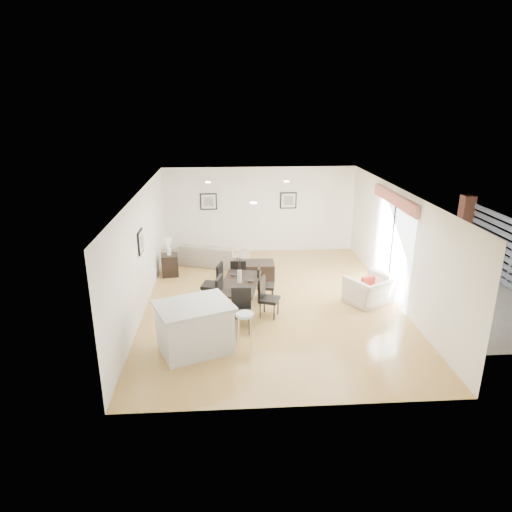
{
  "coord_description": "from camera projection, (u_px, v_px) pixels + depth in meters",
  "views": [
    {
      "loc": [
        -1.04,
        -10.05,
        4.64
      ],
      "look_at": [
        -0.35,
        0.4,
        1.05
      ],
      "focal_mm": 32.0,
      "sensor_mm": 36.0,
      "label": 1
    }
  ],
  "objects": [
    {
      "name": "wall_left",
      "position": [
        142.0,
        252.0,
        10.43
      ],
      "size": [
        0.04,
        8.0,
        2.7
      ],
      "primitive_type": "cube",
      "color": "white",
      "rests_on": "ground"
    },
    {
      "name": "sofa",
      "position": [
        210.0,
        254.0,
        13.51
      ],
      "size": [
        2.35,
        1.57,
        0.64
      ],
      "primitive_type": "imported",
      "rotation": [
        0.0,
        0.0,
        2.78
      ],
      "color": "#A49985",
      "rests_on": "ground"
    },
    {
      "name": "table_lamp",
      "position": [
        168.0,
        245.0,
        12.46
      ],
      "size": [
        0.24,
        0.24,
        0.46
      ],
      "color": "white",
      "rests_on": "side_table"
    },
    {
      "name": "vase",
      "position": [
        239.0,
        271.0,
        10.36
      ],
      "size": [
        0.67,
        1.1,
        0.62
      ],
      "color": "white",
      "rests_on": "dining_table"
    },
    {
      "name": "dining_chair_efar",
      "position": [
        263.0,
        282.0,
        10.94
      ],
      "size": [
        0.46,
        0.46,
        0.89
      ],
      "rotation": [
        0.0,
        0.0,
        1.41
      ],
      "color": "black",
      "rests_on": "ground"
    },
    {
      "name": "coffee_table",
      "position": [
        254.0,
        270.0,
        12.48
      ],
      "size": [
        1.13,
        0.69,
        0.45
      ],
      "primitive_type": "cube",
      "rotation": [
        0.0,
        0.0,
        -0.02
      ],
      "color": "black",
      "rests_on": "ground"
    },
    {
      "name": "ceiling",
      "position": [
        273.0,
        192.0,
        10.18
      ],
      "size": [
        6.0,
        8.0,
        0.02
      ],
      "primitive_type": "cube",
      "color": "white",
      "rests_on": "wall_back"
    },
    {
      "name": "dining_chair_enear",
      "position": [
        266.0,
        295.0,
        10.19
      ],
      "size": [
        0.54,
        0.54,
        0.92
      ],
      "rotation": [
        0.0,
        0.0,
        1.2
      ],
      "color": "black",
      "rests_on": "ground"
    },
    {
      "name": "sliding_door",
      "position": [
        393.0,
        230.0,
        10.98
      ],
      "size": [
        0.12,
        2.7,
        2.57
      ],
      "color": "white",
      "rests_on": "wall_right"
    },
    {
      "name": "wall_right",
      "position": [
        398.0,
        246.0,
        10.81
      ],
      "size": [
        0.04,
        8.0,
        2.7
      ],
      "primitive_type": "cube",
      "color": "white",
      "rests_on": "ground"
    },
    {
      "name": "dining_table",
      "position": [
        240.0,
        285.0,
        10.47
      ],
      "size": [
        1.12,
        1.75,
        0.68
      ],
      "rotation": [
        0.0,
        0.0,
        -0.2
      ],
      "color": "black",
      "rests_on": "ground"
    },
    {
      "name": "bar_stool",
      "position": [
        245.0,
        318.0,
        8.79
      ],
      "size": [
        0.35,
        0.35,
        0.76
      ],
      "color": "silver",
      "rests_on": "ground"
    },
    {
      "name": "dining_chair_head",
      "position": [
        241.0,
        307.0,
        9.56
      ],
      "size": [
        0.44,
        0.44,
        0.93
      ],
      "rotation": [
        0.0,
        0.0,
        -0.04
      ],
      "color": "black",
      "rests_on": "ground"
    },
    {
      "name": "framed_print_back_right",
      "position": [
        288.0,
        200.0,
        14.33
      ],
      "size": [
        0.52,
        0.04,
        0.52
      ],
      "color": "black",
      "rests_on": "wall_back"
    },
    {
      "name": "kitchen_island",
      "position": [
        195.0,
        327.0,
        8.78
      ],
      "size": [
        1.7,
        1.52,
        0.98
      ],
      "rotation": [
        0.0,
        0.0,
        0.38
      ],
      "color": "silver",
      "rests_on": "ground"
    },
    {
      "name": "ground",
      "position": [
        272.0,
        302.0,
        11.06
      ],
      "size": [
        8.0,
        8.0,
        0.0
      ],
      "primitive_type": "plane",
      "color": "tan",
      "rests_on": "ground"
    },
    {
      "name": "framed_print_back_left",
      "position": [
        209.0,
        202.0,
        14.17
      ],
      "size": [
        0.52,
        0.04,
        0.52
      ],
      "color": "black",
      "rests_on": "wall_back"
    },
    {
      "name": "side_table",
      "position": [
        170.0,
        265.0,
        12.65
      ],
      "size": [
        0.51,
        0.51,
        0.6
      ],
      "primitive_type": "cube",
      "rotation": [
        0.0,
        0.0,
        0.13
      ],
      "color": "black",
      "rests_on": "ground"
    },
    {
      "name": "wall_front",
      "position": [
        299.0,
        331.0,
        6.84
      ],
      "size": [
        6.0,
        0.04,
        2.7
      ],
      "primitive_type": "cube",
      "color": "white",
      "rests_on": "ground"
    },
    {
      "name": "cushion",
      "position": [
        368.0,
        283.0,
        10.73
      ],
      "size": [
        0.35,
        0.2,
        0.33
      ],
      "primitive_type": "cube",
      "rotation": [
        0.0,
        0.0,
        3.46
      ],
      "color": "maroon",
      "rests_on": "armchair"
    },
    {
      "name": "courtyard_plant_b",
      "position": [
        484.0,
        268.0,
        12.35
      ],
      "size": [
        0.42,
        0.42,
        0.63
      ],
      "primitive_type": "imported",
      "rotation": [
        0.0,
        0.0,
        -0.23
      ],
      "color": "#345825",
      "rests_on": "ground"
    },
    {
      "name": "dining_chair_wnear",
      "position": [
        215.0,
        295.0,
        10.05
      ],
      "size": [
        0.55,
        0.55,
        1.0
      ],
      "rotation": [
        0.0,
        0.0,
        -1.83
      ],
      "color": "black",
      "rests_on": "ground"
    },
    {
      "name": "armchair",
      "position": [
        370.0,
        290.0,
        10.9
      ],
      "size": [
        1.35,
        1.3,
        0.67
      ],
      "primitive_type": "imported",
      "rotation": [
        0.0,
        0.0,
        3.67
      ],
      "color": "beige",
      "rests_on": "ground"
    },
    {
      "name": "dining_chair_wfar",
      "position": [
        215.0,
        281.0,
        10.82
      ],
      "size": [
        0.55,
        0.55,
        1.01
      ],
      "rotation": [
        0.0,
        0.0,
        -1.81
      ],
      "color": "black",
      "rests_on": "ground"
    },
    {
      "name": "framed_print_left_wall",
      "position": [
        141.0,
        242.0,
        10.15
      ],
      "size": [
        0.04,
        0.52,
        0.52
      ],
      "rotation": [
        0.0,
        0.0,
        1.57
      ],
      "color": "black",
      "rests_on": "wall_left"
    },
    {
      "name": "wall_back",
      "position": [
        260.0,
        210.0,
        14.39
      ],
      "size": [
        6.0,
        0.04,
        2.7
      ],
      "primitive_type": "cube",
      "color": "white",
      "rests_on": "ground"
    },
    {
      "name": "dining_chair_foot",
      "position": [
        238.0,
        274.0,
        11.46
      ],
      "size": [
        0.41,
        0.41,
        0.88
      ],
      "rotation": [
        0.0,
        0.0,
        3.11
      ],
      "color": "black",
      "rests_on": "ground"
    },
    {
      "name": "courtyard",
      "position": [
        502.0,
        250.0,
        11.96
      ],
      "size": [
        6.0,
        6.0,
        2.0
      ],
      "color": "gray",
      "rests_on": "ground"
    }
  ]
}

